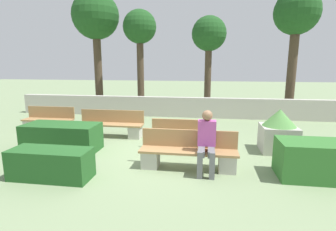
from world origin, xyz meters
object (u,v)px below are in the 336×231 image
(bench_front, at_px, (188,154))
(bench_back, at_px, (49,122))
(planter_corner_left, at_px, (279,131))
(tree_rightmost, at_px, (297,17))
(person_seated_man, at_px, (207,139))
(bench_right_side, at_px, (111,127))
(tree_center_left, at_px, (140,31))
(bench_left_side, at_px, (182,140))
(tree_center_right, at_px, (209,37))
(tree_leftmost, at_px, (96,18))

(bench_front, bearing_deg, bench_back, 152.89)
(planter_corner_left, xyz_separation_m, tree_rightmost, (1.86, 5.69, 3.74))
(person_seated_man, distance_m, tree_rightmost, 8.97)
(bench_right_side, height_order, tree_center_left, tree_center_left)
(bench_left_side, height_order, bench_back, same)
(person_seated_man, bearing_deg, bench_back, 153.39)
(bench_back, xyz_separation_m, tree_rightmost, (9.07, 4.66, 3.98))
(bench_right_side, relative_size, tree_center_right, 0.46)
(bench_front, bearing_deg, tree_leftmost, 125.03)
(bench_left_side, xyz_separation_m, tree_leftmost, (-4.95, 6.31, 4.18))
(person_seated_man, bearing_deg, tree_rightmost, 63.24)
(planter_corner_left, bearing_deg, bench_right_side, 171.82)
(bench_front, relative_size, tree_rightmost, 0.39)
(tree_center_left, relative_size, tree_rightmost, 0.88)
(bench_front, bearing_deg, person_seated_man, -19.85)
(bench_front, distance_m, tree_center_left, 8.62)
(bench_front, height_order, tree_center_right, tree_center_right)
(planter_corner_left, xyz_separation_m, tree_leftmost, (-7.43, 5.89, 3.94))
(person_seated_man, relative_size, tree_leftmost, 0.23)
(bench_left_side, xyz_separation_m, bench_right_side, (-2.39, 1.12, 0.02))
(bench_right_side, bearing_deg, bench_back, -179.49)
(bench_back, relative_size, tree_rightmost, 0.31)
(bench_back, bearing_deg, tree_rightmost, 35.00)
(bench_back, xyz_separation_m, tree_center_right, (5.33, 4.91, 3.22))
(bench_back, bearing_deg, tree_leftmost, 100.35)
(tree_rightmost, bearing_deg, bench_right_side, -143.40)
(bench_front, xyz_separation_m, bench_left_side, (-0.24, 1.09, -0.02))
(bench_right_side, relative_size, tree_center_left, 0.43)
(person_seated_man, bearing_deg, planter_corner_left, 41.82)
(tree_leftmost, bearing_deg, person_seated_man, -53.52)
(bench_left_side, height_order, tree_rightmost, tree_rightmost)
(tree_center_left, bearing_deg, person_seated_man, -65.88)
(tree_center_right, bearing_deg, tree_rightmost, -3.81)
(bench_front, relative_size, bench_back, 1.25)
(bench_right_side, relative_size, bench_back, 1.22)
(bench_back, bearing_deg, tree_center_right, 50.44)
(person_seated_man, bearing_deg, bench_right_side, 142.02)
(person_seated_man, relative_size, tree_center_left, 0.27)
(tree_leftmost, xyz_separation_m, tree_center_left, (2.25, -0.10, -0.66))
(person_seated_man, xyz_separation_m, tree_center_left, (-3.33, 7.44, 3.11))
(bench_left_side, distance_m, tree_leftmost, 9.05)
(bench_right_side, relative_size, person_seated_man, 1.58)
(person_seated_man, distance_m, planter_corner_left, 2.49)
(bench_left_side, distance_m, tree_center_right, 7.16)
(bench_left_side, bearing_deg, bench_front, -71.93)
(tree_leftmost, distance_m, tree_rightmost, 9.29)
(bench_right_side, height_order, tree_center_right, tree_center_right)
(bench_front, bearing_deg, tree_center_left, 111.96)
(planter_corner_left, relative_size, tree_leftmost, 0.20)
(tree_leftmost, bearing_deg, tree_center_left, -2.64)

